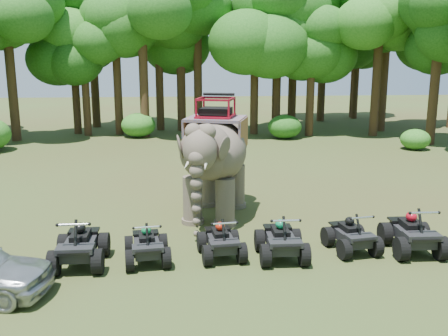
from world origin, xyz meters
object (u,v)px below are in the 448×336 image
at_px(atv_1, 147,241).
at_px(atv_3, 281,235).
at_px(atv_0, 79,240).
at_px(atv_4, 352,231).
at_px(atv_5, 413,228).
at_px(elephant, 215,156).
at_px(atv_2, 221,236).

bearing_deg(atv_1, atv_3, -7.50).
height_order(atv_0, atv_4, atv_0).
height_order(atv_3, atv_4, atv_3).
bearing_deg(atv_4, atv_5, -15.64).
bearing_deg(atv_5, atv_1, -177.60).
relative_size(elephant, atv_1, 3.09).
bearing_deg(atv_4, atv_3, -179.97).
xyz_separation_m(atv_0, atv_4, (7.27, 0.31, -0.09)).
xyz_separation_m(atv_2, atv_3, (1.59, -0.21, 0.06)).
relative_size(atv_0, atv_2, 1.16).
height_order(elephant, atv_0, elephant).
height_order(atv_3, atv_5, atv_5).
height_order(atv_2, atv_5, atv_5).
xyz_separation_m(atv_1, atv_2, (1.96, 0.16, -0.01)).
relative_size(atv_0, atv_5, 0.99).
bearing_deg(atv_5, atv_4, 175.07).
height_order(atv_0, atv_1, atv_0).
distance_m(atv_3, atv_4, 2.05).
bearing_deg(atv_1, atv_2, -2.00).
bearing_deg(atv_4, atv_1, 173.87).
relative_size(atv_3, atv_4, 1.09).
relative_size(elephant, atv_0, 2.68).
xyz_separation_m(atv_2, atv_5, (5.27, -0.10, 0.10)).
height_order(atv_1, atv_4, atv_4).
xyz_separation_m(atv_0, atv_2, (3.66, 0.21, -0.09)).
bearing_deg(atv_0, atv_4, 2.06).
xyz_separation_m(atv_0, atv_5, (8.93, 0.11, 0.01)).
height_order(atv_1, atv_3, atv_3).
height_order(atv_2, atv_3, atv_3).
distance_m(atv_3, atv_5, 3.68).
distance_m(atv_1, atv_4, 5.58).
relative_size(atv_2, atv_4, 0.99).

